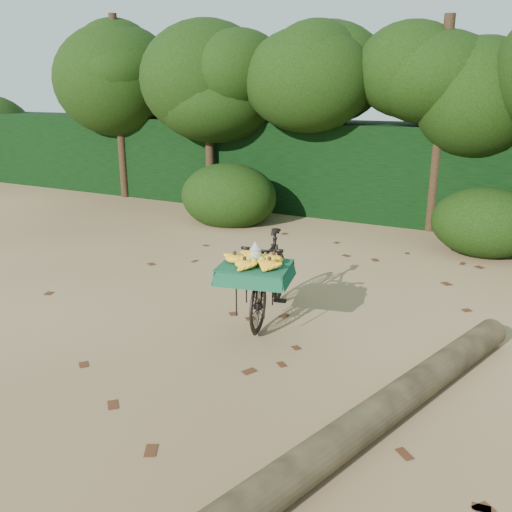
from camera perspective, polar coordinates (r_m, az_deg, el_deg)
The scene contains 7 objects.
ground at distance 5.41m, azimuth 1.25°, elevation -9.38°, with size 80.00×80.00×0.00m, color tan.
vendor_bicycle at distance 5.89m, azimuth 1.35°, elevation -2.07°, with size 0.91×1.74×0.94m.
fallen_log at distance 4.38m, azimuth 14.09°, elevation -14.87°, with size 0.26×0.26×3.67m, color brown.
hedge_backdrop at distance 10.96m, azimuth 16.46°, elevation 8.44°, with size 26.00×1.80×1.80m, color black.
tree_row at distance 10.24m, azimuth 12.35°, elevation 14.38°, with size 14.50×2.00×4.00m, color black, non-canonical shape.
bush_clumps at distance 9.01m, azimuth 16.64°, elevation 3.77°, with size 8.80×1.70×0.90m, color black, non-canonical shape.
leaf_litter at distance 5.95m, azimuth 4.09°, elevation -6.85°, with size 7.00×7.30×0.01m, color #452412, non-canonical shape.
Camera 1 is at (2.17, -4.34, 2.41)m, focal length 38.00 mm.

